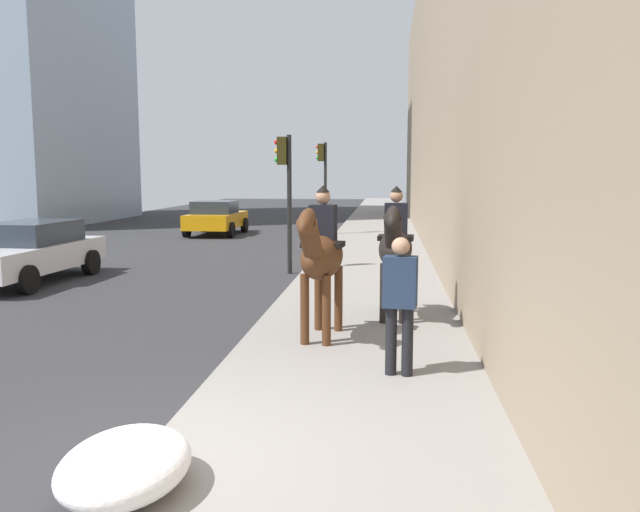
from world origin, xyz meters
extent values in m
cube|color=gray|center=(0.00, -1.69, 0.06)|extent=(120.00, 3.39, 0.12)
ellipsoid|color=#4C2B16|center=(4.33, -1.19, 1.34)|extent=(1.55, 0.73, 0.66)
cylinder|color=#4C2B16|center=(3.87, -1.29, 0.63)|extent=(0.13, 0.13, 1.03)
cylinder|color=#4C2B16|center=(3.90, -0.97, 0.63)|extent=(0.13, 0.13, 1.03)
cylinder|color=#4C2B16|center=(4.76, -1.40, 0.63)|extent=(0.13, 0.13, 1.03)
cylinder|color=#4C2B16|center=(4.80, -1.08, 0.63)|extent=(0.13, 0.13, 1.03)
cylinder|color=#4C2B16|center=(3.56, -1.10, 1.69)|extent=(0.66, 0.35, 0.68)
ellipsoid|color=#4C2B16|center=(3.36, -1.07, 1.94)|extent=(0.65, 0.29, 0.49)
cylinder|color=black|center=(5.04, -1.27, 1.25)|extent=(0.29, 0.13, 0.55)
cube|color=black|center=(4.38, -1.19, 1.53)|extent=(0.51, 0.65, 0.08)
cube|color=black|center=(4.38, -1.19, 1.84)|extent=(0.32, 0.41, 0.55)
sphere|color=tan|center=(4.38, -1.19, 2.24)|extent=(0.22, 0.22, 0.22)
cone|color=black|center=(4.38, -1.19, 2.36)|extent=(0.22, 0.22, 0.10)
ellipsoid|color=black|center=(5.81, -2.29, 1.31)|extent=(1.53, 0.66, 0.66)
cylinder|color=black|center=(5.35, -2.42, 0.62)|extent=(0.13, 0.13, 0.99)
cylinder|color=black|center=(5.37, -2.10, 0.62)|extent=(0.13, 0.13, 0.99)
cylinder|color=black|center=(6.25, -2.48, 0.62)|extent=(0.13, 0.13, 0.99)
cylinder|color=black|center=(6.27, -2.16, 0.62)|extent=(0.13, 0.13, 0.99)
cylinder|color=black|center=(5.04, -2.24, 1.66)|extent=(0.65, 0.32, 0.68)
ellipsoid|color=black|center=(4.84, -2.22, 1.91)|extent=(0.64, 0.26, 0.49)
cylinder|color=black|center=(6.52, -2.33, 1.21)|extent=(0.29, 0.12, 0.55)
cube|color=black|center=(5.86, -2.29, 1.49)|extent=(0.48, 0.63, 0.08)
cube|color=black|center=(5.86, -2.29, 1.81)|extent=(0.30, 0.40, 0.55)
sphere|color=tan|center=(5.86, -2.29, 2.20)|extent=(0.22, 0.22, 0.22)
cone|color=black|center=(5.86, -2.29, 2.32)|extent=(0.21, 0.21, 0.10)
cylinder|color=black|center=(2.61, -2.21, 0.54)|extent=(0.14, 0.14, 0.85)
cylinder|color=black|center=(2.58, -2.40, 0.54)|extent=(0.14, 0.14, 0.85)
cube|color=#1E2D47|center=(2.59, -2.31, 1.28)|extent=(0.32, 0.43, 0.62)
sphere|color=tan|center=(2.59, -2.31, 1.71)|extent=(0.22, 0.22, 0.22)
cube|color=silver|center=(9.15, 6.28, 0.62)|extent=(4.53, 1.85, 0.60)
cube|color=#262D38|center=(9.41, 6.27, 1.18)|extent=(2.23, 1.56, 0.52)
cylinder|color=black|center=(7.73, 5.50, 0.32)|extent=(0.65, 0.24, 0.64)
cylinder|color=black|center=(10.50, 5.39, 0.32)|extent=(0.65, 0.24, 0.64)
cylinder|color=black|center=(10.56, 7.07, 0.32)|extent=(0.65, 0.24, 0.64)
cube|color=orange|center=(21.45, 5.03, 0.62)|extent=(3.95, 1.86, 0.60)
cube|color=#262D38|center=(21.21, 5.03, 1.18)|extent=(1.81, 1.63, 0.52)
cylinder|color=black|center=(22.67, 5.94, 0.32)|extent=(0.64, 0.22, 0.64)
cylinder|color=black|center=(22.66, 4.10, 0.32)|extent=(0.64, 0.22, 0.64)
cylinder|color=black|center=(20.23, 5.95, 0.32)|extent=(0.64, 0.22, 0.64)
cylinder|color=black|center=(20.22, 4.11, 0.32)|extent=(0.64, 0.22, 0.64)
cylinder|color=black|center=(11.19, 0.35, 1.77)|extent=(0.12, 0.12, 3.55)
cube|color=#2D280C|center=(11.19, 0.53, 3.15)|extent=(0.20, 0.24, 0.70)
sphere|color=red|center=(11.19, 0.66, 3.37)|extent=(0.14, 0.14, 0.14)
sphere|color=orange|center=(11.19, 0.66, 3.15)|extent=(0.14, 0.14, 0.14)
sphere|color=green|center=(11.19, 0.66, 2.93)|extent=(0.14, 0.14, 0.14)
cylinder|color=black|center=(21.03, 0.37, 1.91)|extent=(0.12, 0.12, 3.82)
cube|color=#2D280C|center=(21.03, 0.55, 3.42)|extent=(0.20, 0.24, 0.70)
sphere|color=red|center=(21.03, 0.68, 3.64)|extent=(0.14, 0.14, 0.14)
sphere|color=orange|center=(21.03, 0.68, 3.42)|extent=(0.14, 0.14, 0.14)
sphere|color=green|center=(21.03, 0.68, 3.20)|extent=(0.14, 0.14, 0.14)
ellipsoid|color=white|center=(-0.59, -0.15, 0.34)|extent=(1.28, 0.98, 0.44)
camera|label=1|loc=(-5.14, -2.14, 2.58)|focal=36.23mm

